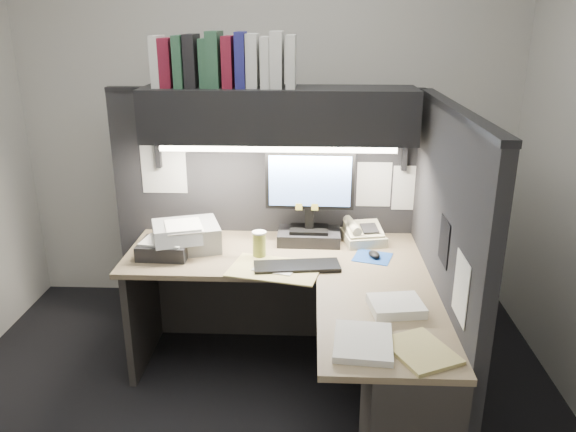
% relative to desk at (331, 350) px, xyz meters
% --- Properties ---
extents(floor, '(3.50, 3.50, 0.00)m').
position_rel_desk_xyz_m(floor, '(-0.43, 0.00, -0.44)').
color(floor, black).
rests_on(floor, ground).
extents(wall_back, '(3.50, 0.04, 2.70)m').
position_rel_desk_xyz_m(wall_back, '(-0.43, 1.50, 0.91)').
color(wall_back, beige).
rests_on(wall_back, floor).
extents(wall_front, '(3.50, 0.04, 2.70)m').
position_rel_desk_xyz_m(wall_front, '(-0.43, -1.50, 0.91)').
color(wall_front, beige).
rests_on(wall_front, floor).
extents(partition_back, '(1.90, 0.06, 1.60)m').
position_rel_desk_xyz_m(partition_back, '(-0.40, 0.93, 0.36)').
color(partition_back, black).
rests_on(partition_back, floor).
extents(partition_right, '(0.06, 1.50, 1.60)m').
position_rel_desk_xyz_m(partition_right, '(0.55, 0.18, 0.36)').
color(partition_right, black).
rests_on(partition_right, floor).
extents(desk, '(1.70, 1.53, 0.73)m').
position_rel_desk_xyz_m(desk, '(0.00, 0.00, 0.00)').
color(desk, '#7F6D50').
rests_on(desk, floor).
extents(overhead_shelf, '(1.55, 0.34, 0.30)m').
position_rel_desk_xyz_m(overhead_shelf, '(-0.30, 0.75, 1.06)').
color(overhead_shelf, black).
rests_on(overhead_shelf, partition_back).
extents(task_light_tube, '(1.32, 0.04, 0.04)m').
position_rel_desk_xyz_m(task_light_tube, '(-0.30, 0.61, 0.89)').
color(task_light_tube, white).
rests_on(task_light_tube, overhead_shelf).
extents(monitor, '(0.52, 0.24, 0.56)m').
position_rel_desk_xyz_m(monitor, '(-0.12, 0.73, 0.51)').
color(monitor, black).
rests_on(monitor, desk).
extents(keyboard, '(0.48, 0.22, 0.02)m').
position_rel_desk_xyz_m(keyboard, '(-0.18, 0.35, 0.30)').
color(keyboard, black).
rests_on(keyboard, desk).
extents(mousepad, '(0.25, 0.24, 0.00)m').
position_rel_desk_xyz_m(mousepad, '(0.24, 0.51, 0.29)').
color(mousepad, '#1B4497').
rests_on(mousepad, desk).
extents(mouse, '(0.08, 0.11, 0.03)m').
position_rel_desk_xyz_m(mouse, '(0.25, 0.51, 0.31)').
color(mouse, black).
rests_on(mouse, mousepad).
extents(telephone, '(0.28, 0.28, 0.10)m').
position_rel_desk_xyz_m(telephone, '(0.21, 0.75, 0.33)').
color(telephone, beige).
rests_on(telephone, desk).
extents(coffee_cup, '(0.08, 0.08, 0.14)m').
position_rel_desk_xyz_m(coffee_cup, '(-0.40, 0.49, 0.36)').
color(coffee_cup, '#B6AF48').
rests_on(coffee_cup, desk).
extents(printer, '(0.45, 0.42, 0.15)m').
position_rel_desk_xyz_m(printer, '(-0.84, 0.60, 0.36)').
color(printer, gray).
rests_on(printer, desk).
extents(notebook_stack, '(0.29, 0.24, 0.08)m').
position_rel_desk_xyz_m(notebook_stack, '(-0.94, 0.49, 0.33)').
color(notebook_stack, black).
rests_on(notebook_stack, desk).
extents(open_folder, '(0.54, 0.41, 0.01)m').
position_rel_desk_xyz_m(open_folder, '(-0.30, 0.32, 0.29)').
color(open_folder, tan).
rests_on(open_folder, desk).
extents(paper_stack_a, '(0.27, 0.23, 0.05)m').
position_rel_desk_xyz_m(paper_stack_a, '(0.29, -0.10, 0.31)').
color(paper_stack_a, white).
rests_on(paper_stack_a, desk).
extents(paper_stack_b, '(0.26, 0.32, 0.03)m').
position_rel_desk_xyz_m(paper_stack_b, '(0.11, -0.41, 0.30)').
color(paper_stack_b, white).
rests_on(paper_stack_b, desk).
extents(manila_stack, '(0.33, 0.35, 0.02)m').
position_rel_desk_xyz_m(manila_stack, '(0.34, -0.45, 0.30)').
color(manila_stack, tan).
rests_on(manila_stack, desk).
extents(binder_row, '(0.80, 0.25, 0.30)m').
position_rel_desk_xyz_m(binder_row, '(-0.60, 0.76, 1.35)').
color(binder_row, silver).
rests_on(binder_row, overhead_shelf).
extents(pinned_papers, '(1.76, 1.31, 0.51)m').
position_rel_desk_xyz_m(pinned_papers, '(-0.00, 0.56, 0.61)').
color(pinned_papers, white).
rests_on(pinned_papers, partition_back).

